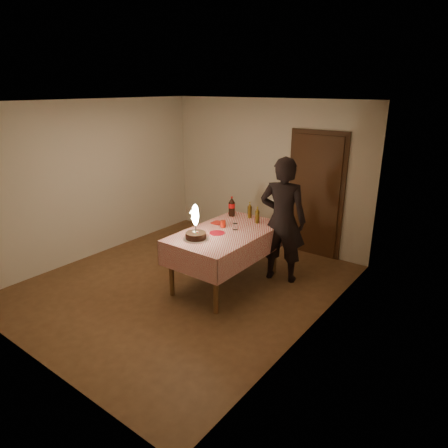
% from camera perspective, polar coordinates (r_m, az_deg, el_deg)
% --- Properties ---
extents(ground, '(4.00, 4.50, 0.01)m').
position_cam_1_polar(ground, '(6.04, -5.77, -8.48)').
color(ground, brown).
rests_on(ground, ground).
extents(room_shell, '(4.04, 4.54, 2.62)m').
position_cam_1_polar(room_shell, '(5.51, -5.54, 7.15)').
color(room_shell, beige).
rests_on(room_shell, ground).
extents(dining_table, '(1.02, 1.72, 0.83)m').
position_cam_1_polar(dining_table, '(5.73, 0.30, -2.04)').
color(dining_table, brown).
rests_on(dining_table, ground).
extents(birthday_cake, '(0.35, 0.35, 0.48)m').
position_cam_1_polar(birthday_cake, '(5.37, -4.06, -0.95)').
color(birthday_cake, white).
rests_on(birthday_cake, dining_table).
extents(red_plate, '(0.22, 0.22, 0.01)m').
position_cam_1_polar(red_plate, '(5.60, -1.00, -1.28)').
color(red_plate, '#AF0C1B').
rests_on(red_plate, dining_table).
extents(red_cup, '(0.08, 0.08, 0.10)m').
position_cam_1_polar(red_cup, '(5.83, -0.15, 0.02)').
color(red_cup, red).
rests_on(red_cup, dining_table).
extents(clear_cup, '(0.07, 0.07, 0.09)m').
position_cam_1_polar(clear_cup, '(5.74, 1.61, -0.36)').
color(clear_cup, white).
rests_on(clear_cup, dining_table).
extents(napkin_stack, '(0.15, 0.15, 0.02)m').
position_cam_1_polar(napkin_stack, '(6.00, -0.94, 0.18)').
color(napkin_stack, '#AA1D13').
rests_on(napkin_stack, dining_table).
extents(cola_bottle, '(0.10, 0.10, 0.32)m').
position_cam_1_polar(cola_bottle, '(6.31, 1.12, 2.50)').
color(cola_bottle, black).
rests_on(cola_bottle, dining_table).
extents(amber_bottle_left, '(0.06, 0.06, 0.26)m').
position_cam_1_polar(amber_bottle_left, '(6.24, 3.68, 1.94)').
color(amber_bottle_left, '#553C0E').
rests_on(amber_bottle_left, dining_table).
extents(amber_bottle_right, '(0.06, 0.06, 0.26)m').
position_cam_1_polar(amber_bottle_right, '(6.01, 4.78, 1.24)').
color(amber_bottle_right, '#553C0E').
rests_on(amber_bottle_right, dining_table).
extents(photographer, '(0.78, 0.61, 1.87)m').
position_cam_1_polar(photographer, '(5.87, 8.37, 0.55)').
color(photographer, black).
rests_on(photographer, ground).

